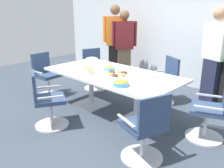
{
  "coord_description": "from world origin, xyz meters",
  "views": [
    {
      "loc": [
        2.72,
        -2.89,
        1.86
      ],
      "look_at": [
        0.0,
        0.0,
        0.55
      ],
      "focal_mm": 38.3,
      "sensor_mm": 36.0,
      "label": 1
    }
  ],
  "objects_px": {
    "office_chair_3": "(46,77)",
    "snack_bowl_chips_yellow": "(109,68)",
    "office_chair_1": "(164,83)",
    "donut_platter": "(118,74)",
    "office_chair_0": "(211,113)",
    "snack_bowl_chips_orange": "(121,83)",
    "office_chair_2": "(95,71)",
    "person_standing_0": "(115,41)",
    "snack_bowl_cookies": "(88,71)",
    "conference_table": "(112,80)",
    "plate_stack": "(152,76)",
    "office_chair_4": "(47,103)",
    "person_standing_2": "(214,55)",
    "person_standing_1": "(124,45)",
    "napkin_pile": "(92,59)",
    "office_chair_5": "(145,131)"
  },
  "relations": [
    {
      "from": "office_chair_2",
      "to": "snack_bowl_chips_yellow",
      "type": "height_order",
      "value": "office_chair_2"
    },
    {
      "from": "person_standing_0",
      "to": "snack_bowl_cookies",
      "type": "height_order",
      "value": "person_standing_0"
    },
    {
      "from": "office_chair_3",
      "to": "plate_stack",
      "type": "xyz_separation_m",
      "value": [
        2.27,
        0.6,
        0.36
      ]
    },
    {
      "from": "office_chair_0",
      "to": "donut_platter",
      "type": "bearing_deg",
      "value": 82.05
    },
    {
      "from": "snack_bowl_chips_yellow",
      "to": "office_chair_3",
      "type": "bearing_deg",
      "value": -164.83
    },
    {
      "from": "office_chair_3",
      "to": "snack_bowl_chips_yellow",
      "type": "distance_m",
      "value": 1.58
    },
    {
      "from": "office_chair_1",
      "to": "person_standing_2",
      "type": "relative_size",
      "value": 0.5
    },
    {
      "from": "office_chair_5",
      "to": "napkin_pile",
      "type": "bearing_deg",
      "value": 81.78
    },
    {
      "from": "office_chair_5",
      "to": "snack_bowl_chips_yellow",
      "type": "height_order",
      "value": "office_chair_5"
    },
    {
      "from": "office_chair_1",
      "to": "donut_platter",
      "type": "height_order",
      "value": "office_chair_1"
    },
    {
      "from": "person_standing_1",
      "to": "office_chair_3",
      "type": "bearing_deg",
      "value": 28.24
    },
    {
      "from": "snack_bowl_chips_orange",
      "to": "snack_bowl_cookies",
      "type": "bearing_deg",
      "value": 172.31
    },
    {
      "from": "office_chair_5",
      "to": "donut_platter",
      "type": "height_order",
      "value": "office_chair_5"
    },
    {
      "from": "office_chair_0",
      "to": "person_standing_1",
      "type": "xyz_separation_m",
      "value": [
        -2.73,
        1.29,
        0.51
      ]
    },
    {
      "from": "office_chair_3",
      "to": "person_standing_0",
      "type": "xyz_separation_m",
      "value": [
        0.22,
        1.92,
        0.59
      ]
    },
    {
      "from": "office_chair_2",
      "to": "napkin_pile",
      "type": "relative_size",
      "value": 5.07
    },
    {
      "from": "office_chair_1",
      "to": "napkin_pile",
      "type": "bearing_deg",
      "value": 53.93
    },
    {
      "from": "office_chair_2",
      "to": "snack_bowl_chips_orange",
      "type": "distance_m",
      "value": 2.19
    },
    {
      "from": "office_chair_2",
      "to": "office_chair_4",
      "type": "bearing_deg",
      "value": 43.2
    },
    {
      "from": "conference_table",
      "to": "snack_bowl_chips_yellow",
      "type": "relative_size",
      "value": 13.08
    },
    {
      "from": "conference_table",
      "to": "person_standing_1",
      "type": "height_order",
      "value": "person_standing_1"
    },
    {
      "from": "person_standing_1",
      "to": "snack_bowl_cookies",
      "type": "height_order",
      "value": "person_standing_1"
    },
    {
      "from": "office_chair_3",
      "to": "snack_bowl_chips_yellow",
      "type": "height_order",
      "value": "office_chair_3"
    },
    {
      "from": "office_chair_1",
      "to": "office_chair_5",
      "type": "bearing_deg",
      "value": 142.99
    },
    {
      "from": "office_chair_1",
      "to": "person_standing_2",
      "type": "xyz_separation_m",
      "value": [
        0.65,
        0.66,
        0.56
      ]
    },
    {
      "from": "office_chair_1",
      "to": "person_standing_1",
      "type": "relative_size",
      "value": 0.52
    },
    {
      "from": "office_chair_5",
      "to": "person_standing_2",
      "type": "distance_m",
      "value": 2.54
    },
    {
      "from": "person_standing_1",
      "to": "napkin_pile",
      "type": "height_order",
      "value": "person_standing_1"
    },
    {
      "from": "snack_bowl_chips_yellow",
      "to": "snack_bowl_cookies",
      "type": "xyz_separation_m",
      "value": [
        -0.12,
        -0.39,
        0.01
      ]
    },
    {
      "from": "office_chair_0",
      "to": "office_chair_2",
      "type": "relative_size",
      "value": 1.0
    },
    {
      "from": "person_standing_2",
      "to": "donut_platter",
      "type": "bearing_deg",
      "value": 80.71
    },
    {
      "from": "office_chair_4",
      "to": "person_standing_2",
      "type": "bearing_deg",
      "value": 91.7
    },
    {
      "from": "office_chair_4",
      "to": "person_standing_2",
      "type": "xyz_separation_m",
      "value": [
        1.46,
        2.8,
        0.56
      ]
    },
    {
      "from": "office_chair_0",
      "to": "snack_bowl_chips_orange",
      "type": "height_order",
      "value": "office_chair_0"
    },
    {
      "from": "conference_table",
      "to": "plate_stack",
      "type": "relative_size",
      "value": 10.81
    },
    {
      "from": "office_chair_3",
      "to": "napkin_pile",
      "type": "xyz_separation_m",
      "value": [
        0.67,
        0.71,
        0.38
      ]
    },
    {
      "from": "office_chair_2",
      "to": "plate_stack",
      "type": "distance_m",
      "value": 1.97
    },
    {
      "from": "conference_table",
      "to": "office_chair_0",
      "type": "height_order",
      "value": "office_chair_0"
    },
    {
      "from": "office_chair_2",
      "to": "napkin_pile",
      "type": "bearing_deg",
      "value": 59.14
    },
    {
      "from": "person_standing_1",
      "to": "person_standing_0",
      "type": "bearing_deg",
      "value": -47.17
    },
    {
      "from": "person_standing_1",
      "to": "snack_bowl_chips_yellow",
      "type": "bearing_deg",
      "value": 75.83
    },
    {
      "from": "snack_bowl_cookies",
      "to": "office_chair_5",
      "type": "bearing_deg",
      "value": -16.03
    },
    {
      "from": "office_chair_4",
      "to": "person_standing_2",
      "type": "height_order",
      "value": "person_standing_2"
    },
    {
      "from": "office_chair_5",
      "to": "snack_bowl_chips_yellow",
      "type": "bearing_deg",
      "value": 78.41
    },
    {
      "from": "donut_platter",
      "to": "office_chair_4",
      "type": "bearing_deg",
      "value": -118.45
    },
    {
      "from": "office_chair_3",
      "to": "snack_bowl_chips_orange",
      "type": "height_order",
      "value": "office_chair_3"
    },
    {
      "from": "snack_bowl_cookies",
      "to": "donut_platter",
      "type": "height_order",
      "value": "snack_bowl_cookies"
    },
    {
      "from": "conference_table",
      "to": "office_chair_0",
      "type": "distance_m",
      "value": 1.68
    },
    {
      "from": "office_chair_0",
      "to": "snack_bowl_cookies",
      "type": "height_order",
      "value": "office_chair_0"
    },
    {
      "from": "conference_table",
      "to": "donut_platter",
      "type": "distance_m",
      "value": 0.22
    }
  ]
}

